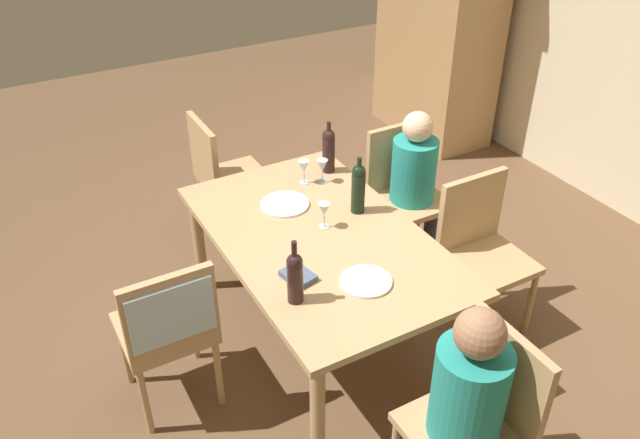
{
  "coord_description": "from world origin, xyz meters",
  "views": [
    {
      "loc": [
        2.45,
        -1.37,
        2.69
      ],
      "look_at": [
        0.0,
        0.0,
        0.82
      ],
      "focal_mm": 36.27,
      "sensor_mm": 36.0,
      "label": 1
    }
  ],
  "objects": [
    {
      "name": "ground_plane",
      "position": [
        0.0,
        0.0,
        0.0
      ],
      "size": [
        10.0,
        10.0,
        0.0
      ],
      "primitive_type": "plane",
      "color": "brown"
    },
    {
      "name": "armoire_cabinet",
      "position": [
        -1.93,
        2.26,
        1.1
      ],
      "size": [
        1.18,
        0.62,
        2.18
      ],
      "color": "#A87F51",
      "rests_on": "ground_plane"
    },
    {
      "name": "dining_table",
      "position": [
        0.0,
        0.0,
        0.64
      ],
      "size": [
        1.67,
        1.01,
        0.72
      ],
      "color": "tan",
      "rests_on": "ground_plane"
    },
    {
      "name": "chair_far_left",
      "position": [
        -0.46,
        0.89,
        0.53
      ],
      "size": [
        0.44,
        0.44,
        0.92
      ],
      "rotation": [
        0.0,
        0.0,
        -1.57
      ],
      "color": "tan",
      "rests_on": "ground_plane"
    },
    {
      "name": "chair_right_end",
      "position": [
        1.21,
        0.09,
        0.53
      ],
      "size": [
        0.44,
        0.44,
        0.92
      ],
      "rotation": [
        0.0,
        0.0,
        3.14
      ],
      "color": "tan",
      "rests_on": "ground_plane"
    },
    {
      "name": "chair_left_end",
      "position": [
        -1.21,
        -0.09,
        0.53
      ],
      "size": [
        0.44,
        0.44,
        0.92
      ],
      "color": "tan",
      "rests_on": "ground_plane"
    },
    {
      "name": "chair_near",
      "position": [
        0.12,
        -0.89,
        0.59
      ],
      "size": [
        0.46,
        0.44,
        0.92
      ],
      "rotation": [
        0.0,
        0.0,
        1.57
      ],
      "color": "tan",
      "rests_on": "ground_plane"
    },
    {
      "name": "chair_far_right",
      "position": [
        0.29,
        0.89,
        0.53
      ],
      "size": [
        0.44,
        0.44,
        0.92
      ],
      "rotation": [
        0.0,
        0.0,
        -1.57
      ],
      "color": "tan",
      "rests_on": "ground_plane"
    },
    {
      "name": "person_woman_host",
      "position": [
        -0.35,
        0.89,
        0.63
      ],
      "size": [
        0.33,
        0.29,
        1.09
      ],
      "rotation": [
        0.0,
        0.0,
        -1.57
      ],
      "color": "#33333D",
      "rests_on": "ground_plane"
    },
    {
      "name": "person_man_bearded",
      "position": [
        1.21,
        -0.03,
        0.65
      ],
      "size": [
        0.3,
        0.35,
        1.12
      ],
      "rotation": [
        0.0,
        0.0,
        3.14
      ],
      "color": "#33333D",
      "rests_on": "ground_plane"
    },
    {
      "name": "wine_bottle_tall_green",
      "position": [
        -0.11,
        0.3,
        0.88
      ],
      "size": [
        0.08,
        0.08,
        0.34
      ],
      "color": "black",
      "rests_on": "dining_table"
    },
    {
      "name": "wine_bottle_dark_red",
      "position": [
        -0.58,
        0.39,
        0.87
      ],
      "size": [
        0.08,
        0.08,
        0.33
      ],
      "color": "black",
      "rests_on": "dining_table"
    },
    {
      "name": "wine_bottle_short_olive",
      "position": [
        0.4,
        -0.35,
        0.86
      ],
      "size": [
        0.08,
        0.08,
        0.33
      ],
      "color": "black",
      "rests_on": "dining_table"
    },
    {
      "name": "wine_glass_near_left",
      "position": [
        -0.53,
        0.19,
        0.83
      ],
      "size": [
        0.07,
        0.07,
        0.15
      ],
      "color": "silver",
      "rests_on": "dining_table"
    },
    {
      "name": "wine_glass_centre",
      "position": [
        -0.49,
        0.29,
        0.83
      ],
      "size": [
        0.07,
        0.07,
        0.15
      ],
      "color": "silver",
      "rests_on": "dining_table"
    },
    {
      "name": "wine_glass_near_right",
      "position": [
        -0.06,
        0.06,
        0.83
      ],
      "size": [
        0.07,
        0.07,
        0.15
      ],
      "color": "silver",
      "rests_on": "dining_table"
    },
    {
      "name": "dinner_plate_host",
      "position": [
        -0.36,
        -0.03,
        0.73
      ],
      "size": [
        0.28,
        0.28,
        0.01
      ],
      "primitive_type": "cylinder",
      "color": "white",
      "rests_on": "dining_table"
    },
    {
      "name": "dinner_plate_guest_left",
      "position": [
        0.45,
        0.0,
        0.73
      ],
      "size": [
        0.25,
        0.25,
        0.01
      ],
      "primitive_type": "cylinder",
      "color": "white",
      "rests_on": "dining_table"
    },
    {
      "name": "folded_napkin",
      "position": [
        0.27,
        -0.27,
        0.74
      ],
      "size": [
        0.18,
        0.15,
        0.03
      ],
      "primitive_type": "cube",
      "rotation": [
        0.0,
        0.0,
        0.22
      ],
      "color": "#4C5B75",
      "rests_on": "dining_table"
    }
  ]
}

